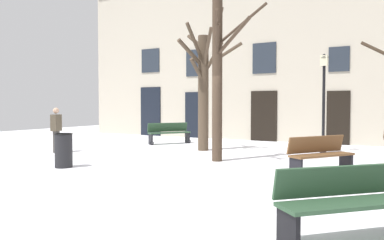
# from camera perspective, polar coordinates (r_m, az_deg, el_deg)

# --- Properties ---
(ground_plane) EXTENTS (32.24, 32.24, 0.00)m
(ground_plane) POSITION_cam_1_polar(r_m,az_deg,el_deg) (10.70, -4.33, -6.67)
(ground_plane) COLOR white
(building_facade) EXTENTS (20.15, 0.60, 8.44)m
(building_facade) POSITION_cam_1_polar(r_m,az_deg,el_deg) (18.21, 10.60, 10.42)
(building_facade) COLOR #BCB29E
(building_facade) RESTS_ON ground
(tree_near_facade) EXTENTS (2.30, 1.51, 4.49)m
(tree_near_facade) POSITION_cam_1_polar(r_m,az_deg,el_deg) (13.81, 1.68, 5.23)
(tree_near_facade) COLOR #4C3D2D
(tree_near_facade) RESTS_ON ground
(tree_center) EXTENTS (1.76, 1.64, 4.96)m
(tree_center) POSITION_cam_1_polar(r_m,az_deg,el_deg) (11.22, 3.96, 7.20)
(tree_center) COLOR #423326
(tree_center) RESTS_ON ground
(streetlamp) EXTENTS (0.30, 0.30, 3.44)m
(streetlamp) POSITION_cam_1_polar(r_m,az_deg,el_deg) (14.00, 19.15, 4.01)
(streetlamp) COLOR black
(streetlamp) RESTS_ON ground
(litter_bin) EXTENTS (0.49, 0.49, 0.91)m
(litter_bin) POSITION_cam_1_polar(r_m,az_deg,el_deg) (10.70, -18.70, -4.32)
(litter_bin) COLOR black
(litter_bin) RESTS_ON ground
(bench_by_litter_bin) EXTENTS (1.39, 1.77, 0.90)m
(bench_by_litter_bin) POSITION_cam_1_polar(r_m,az_deg,el_deg) (16.29, -3.48, -1.88)
(bench_by_litter_bin) COLOR #2D4C33
(bench_by_litter_bin) RESTS_ON ground
(bench_back_to_back_right) EXTENTS (1.69, 1.71, 0.91)m
(bench_back_to_back_right) POSITION_cam_1_polar(r_m,az_deg,el_deg) (5.14, 22.54, -11.25)
(bench_back_to_back_right) COLOR #2D4C33
(bench_back_to_back_right) RESTS_ON ground
(bench_far_corner) EXTENTS (1.39, 1.76, 0.90)m
(bench_far_corner) POSITION_cam_1_polar(r_m,az_deg,el_deg) (9.92, 18.66, -4.82)
(bench_far_corner) COLOR brown
(bench_far_corner) RESTS_ON ground
(person_strolling) EXTENTS (0.32, 0.43, 1.57)m
(person_strolling) POSITION_cam_1_polar(r_m,az_deg,el_deg) (14.08, -19.70, -1.13)
(person_strolling) COLOR #403D3A
(person_strolling) RESTS_ON ground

